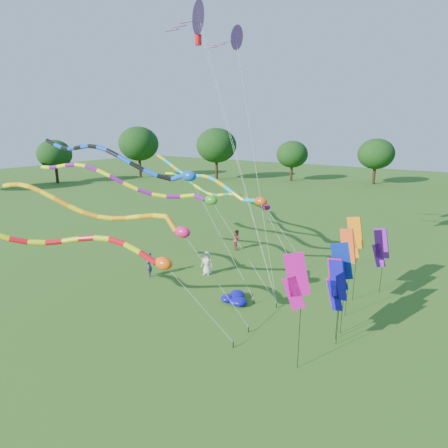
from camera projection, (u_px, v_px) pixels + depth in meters
The scene contains 21 objects.
ground at pixel (198, 326), 19.07m from camera, with size 160.00×160.00×0.00m, color #295C18.
tree_ring at pixel (220, 233), 15.21m from camera, with size 121.44×120.59×9.68m.
tube_kite_red at pixel (75, 243), 17.29m from camera, with size 13.09×6.28×6.76m.
tube_kite_orange at pixel (111, 212), 19.62m from camera, with size 14.16×3.50×7.38m.
tube_kite_purple at pixel (138, 185), 21.83m from camera, with size 15.08×3.57×8.31m.
tube_kite_blue at pixel (124, 161), 23.59m from camera, with size 16.94×1.39×9.47m.
tube_kite_cyan at pixel (213, 183), 29.14m from camera, with size 15.74×4.64×7.76m.
tube_kite_green at pixel (226, 194), 29.13m from camera, with size 12.56×1.30×6.56m.
delta_kite_high_a at pixel (196, 18), 19.43m from camera, with size 7.28×2.09×16.40m.
delta_kite_high_c at pixel (236, 38), 22.81m from camera, with size 7.33×4.48×16.21m.
banner_pole_magenta_a at pixel (296, 282), 14.85m from camera, with size 1.10×0.52×5.17m.
banner_pole_blue_a at pixel (337, 286), 16.95m from camera, with size 1.09×0.55×4.13m.
banner_pole_red at pixel (347, 251), 19.36m from camera, with size 1.09×0.56×4.85m.
banner_pole_violet at pixel (380, 248), 22.35m from camera, with size 1.12×0.47×4.07m.
banner_pole_blue_b at pixel (341, 267), 17.60m from camera, with size 1.15×0.36×4.70m.
banner_pole_orange at pixel (354, 238), 21.11m from camera, with size 1.14×0.38×5.02m.
banner_pole_magenta_b at pixel (336, 283), 17.41m from camera, with size 1.11×0.48×4.05m.
blue_nylon_heap at pixel (236, 299), 21.61m from camera, with size 1.52×1.41×0.43m.
person_a at pixel (207, 263), 25.45m from camera, with size 0.80×0.52×1.63m, color silver.
person_b at pixel (149, 265), 25.05m from camera, with size 0.62×0.41×1.70m, color #38404F.
person_c at pixel (237, 240), 30.60m from camera, with size 0.80×0.62×1.65m, color brown.
Camera 1 is at (10.38, -13.64, 9.95)m, focal length 30.00 mm.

